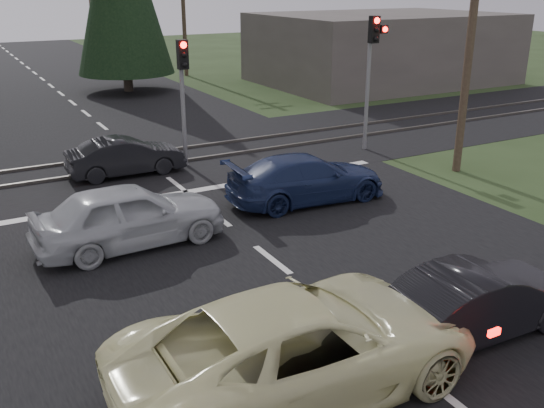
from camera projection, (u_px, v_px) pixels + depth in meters
ground at (352, 323)px, 10.95m from camera, size 120.00×120.00×0.00m
road at (166, 176)px, 19.17m from camera, size 14.00×100.00×0.01m
rail_corridor at (146, 160)px, 20.81m from camera, size 120.00×8.00×0.01m
stop_line at (186, 192)px, 17.68m from camera, size 13.00×0.35×0.00m
rail_near at (153, 165)px, 20.14m from camera, size 120.00×0.12×0.10m
rail_far at (139, 154)px, 21.45m from camera, size 120.00×0.12×0.10m
traffic_signal_right at (373, 57)px, 21.00m from camera, size 0.68×0.48×4.70m
traffic_signal_center at (183, 82)px, 19.20m from camera, size 0.32×0.48×4.10m
utility_pole_near at (473, 19)px, 18.09m from camera, size 1.80×0.26×9.00m
building_right at (381, 48)px, 36.48m from camera, size 14.00×10.00×4.00m
cream_coupe at (300, 345)px, 8.90m from camera, size 5.64×2.63×1.56m
dark_hatchback at (480, 301)px, 10.45m from camera, size 3.83×1.44×1.25m
silver_car at (129, 215)px, 13.90m from camera, size 4.45×1.94×1.49m
blue_sedan at (307, 179)px, 16.79m from camera, size 4.63×2.10×1.32m
dark_car_far at (126, 157)px, 19.09m from camera, size 3.63×1.31×1.19m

